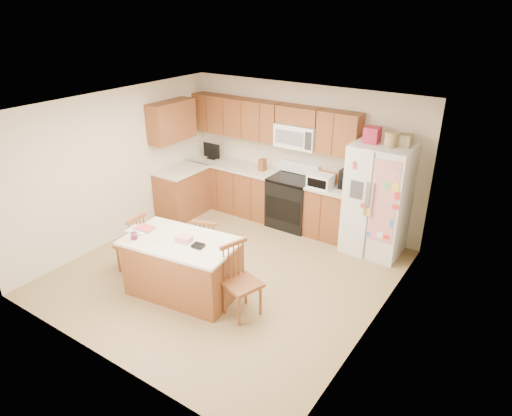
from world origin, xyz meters
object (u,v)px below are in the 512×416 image
Objects in this scene: stove at (292,201)px; windsor_chair_right at (241,283)px; refrigerator at (378,199)px; windsor_chair_left at (133,245)px; windsor_chair_back at (209,246)px; island at (183,267)px.

stove reaches higher than windsor_chair_right.
windsor_chair_right is (0.75, -2.63, 0.00)m from stove.
windsor_chair_left is at bearing -136.90° from refrigerator.
windsor_chair_right reaches higher than windsor_chair_back.
island is 1.66× the size of windsor_chair_right.
windsor_chair_left is 1.97m from windsor_chair_right.
windsor_chair_left is 1.03× the size of windsor_chair_back.
windsor_chair_back is at bearing -132.30° from refrigerator.
island is 1.80× the size of windsor_chair_left.
island is at bearing -175.73° from windsor_chair_right.
stove is at bearing 177.70° from refrigerator.
windsor_chair_back is 0.89× the size of windsor_chair_right.
refrigerator is 2.74m from windsor_chair_back.
windsor_chair_left is (-1.21, -2.67, -0.04)m from stove.
windsor_chair_back is 1.15m from windsor_chair_right.
stove is 2.71m from island.
refrigerator is 3.21m from island.
island is (-1.76, -2.64, -0.50)m from refrigerator.
windsor_chair_left is 0.92× the size of windsor_chair_right.
stove is at bearing 65.53° from windsor_chair_left.
island reaches higher than windsor_chair_back.
stove is 2.93m from windsor_chair_left.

